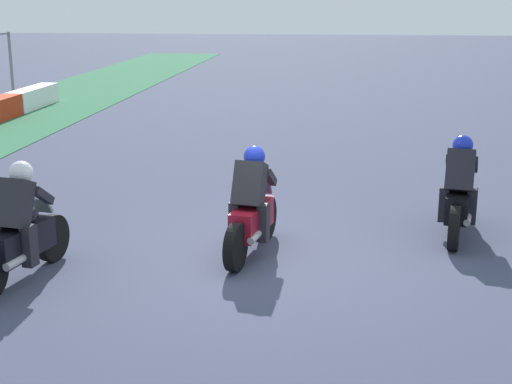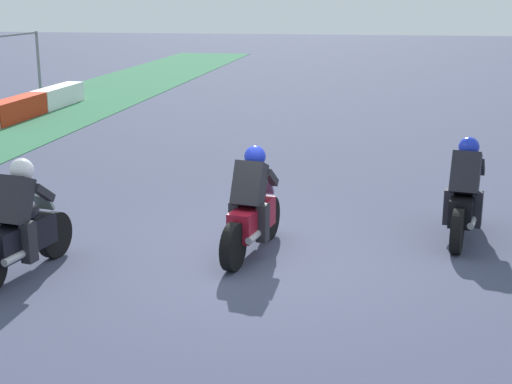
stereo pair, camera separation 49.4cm
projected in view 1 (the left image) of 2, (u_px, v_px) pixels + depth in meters
ground_plane at (258, 259)px, 10.09m from camera, size 120.00×120.00×0.00m
rider_lane_a at (459, 195)px, 10.94m from camera, size 2.03×0.63×1.51m
rider_lane_b at (252, 210)px, 10.16m from camera, size 2.03×0.62×1.51m
rider_lane_c at (20, 232)px, 9.23m from camera, size 2.03×0.62×1.51m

